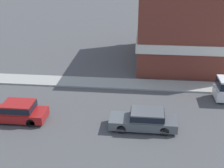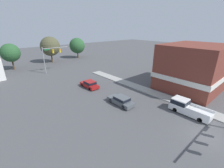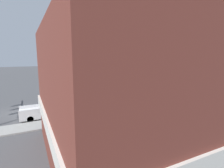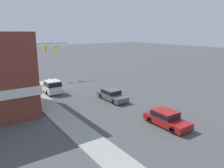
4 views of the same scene
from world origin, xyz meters
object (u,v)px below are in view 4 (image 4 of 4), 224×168
Objects in this scene: car_second_ahead at (166,118)px; pickup_truck_parked at (51,86)px; construction_barrel at (31,79)px; car_lead at (112,94)px.

pickup_truck_parked is (5.14, -17.63, 0.19)m from car_second_ahead.
car_second_ahead is 4.54× the size of construction_barrel.
pickup_truck_parked reaches higher than car_second_ahead.
car_second_ahead is 0.82× the size of pickup_truck_parked.
pickup_truck_parked reaches higher than construction_barrel.
construction_barrel is (5.95, -16.71, -0.23)m from car_lead.
car_lead is 17.73m from construction_barrel.
car_second_ahead is at bearing 106.26° from pickup_truck_parked.
pickup_truck_parked is 8.62m from construction_barrel.
pickup_truck_parked reaches higher than car_lead.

